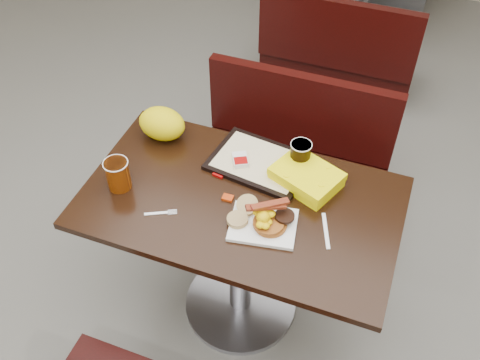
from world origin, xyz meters
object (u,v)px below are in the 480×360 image
at_px(knife, 326,231).
at_px(clamshell, 306,177).
at_px(bench_far_s, 342,39).
at_px(hashbrown_sleeve_left, 240,160).
at_px(tray, 260,163).
at_px(paper_bag, 162,124).
at_px(coffee_cup_near, 118,175).
at_px(platter, 263,225).
at_px(pancake_stack, 271,223).
at_px(bench_near_n, 288,156).
at_px(table_near, 241,258).
at_px(fork, 156,213).
at_px(coffee_cup_far, 300,155).

distance_m(knife, clamshell, 0.25).
xyz_separation_m(bench_far_s, hashbrown_sleeve_left, (-0.07, -1.72, 0.42)).
distance_m(hashbrown_sleeve_left, clamshell, 0.28).
height_order(bench_far_s, tray, tray).
bearing_deg(hashbrown_sleeve_left, paper_bag, 143.46).
height_order(bench_far_s, hashbrown_sleeve_left, hashbrown_sleeve_left).
bearing_deg(tray, bench_far_s, 97.81).
height_order(coffee_cup_near, hashbrown_sleeve_left, coffee_cup_near).
bearing_deg(platter, tray, 101.26).
bearing_deg(clamshell, platter, -85.92).
distance_m(pancake_stack, clamshell, 0.27).
xyz_separation_m(bench_far_s, platter, (0.12, -1.99, 0.40)).
xyz_separation_m(coffee_cup_near, hashbrown_sleeve_left, (0.39, 0.27, -0.03)).
xyz_separation_m(bench_near_n, paper_bag, (-0.43, -0.47, 0.46)).
bearing_deg(pancake_stack, hashbrown_sleeve_left, 128.95).
relative_size(tray, clamshell, 1.57).
height_order(pancake_stack, hashbrown_sleeve_left, same).
distance_m(table_near, coffee_cup_near, 0.64).
relative_size(platter, clamshell, 0.97).
xyz_separation_m(tray, clamshell, (0.20, -0.04, 0.02)).
height_order(coffee_cup_near, clamshell, coffee_cup_near).
bearing_deg(knife, fork, -97.27).
relative_size(knife, clamshell, 0.67).
relative_size(bench_far_s, paper_bag, 5.00).
height_order(fork, clamshell, clamshell).
bearing_deg(bench_near_n, table_near, -90.00).
bearing_deg(platter, bench_far_s, 83.53).
height_order(bench_near_n, platter, platter).
xyz_separation_m(pancake_stack, tray, (-0.14, 0.30, -0.02)).
bearing_deg(pancake_stack, knife, 16.65).
bearing_deg(hashbrown_sleeve_left, coffee_cup_far, -12.56).
bearing_deg(bench_near_n, bench_far_s, 90.00).
relative_size(table_near, tray, 3.11).
bearing_deg(coffee_cup_near, platter, 0.45).
xyz_separation_m(bench_far_s, knife, (0.34, -1.93, 0.39)).
distance_m(pancake_stack, hashbrown_sleeve_left, 0.34).
xyz_separation_m(fork, tray, (0.27, 0.38, 0.01)).
xyz_separation_m(fork, paper_bag, (-0.17, 0.40, 0.07)).
bearing_deg(clamshell, knife, -34.90).
bearing_deg(fork, platter, -14.75).
height_order(knife, hashbrown_sleeve_left, hashbrown_sleeve_left).
height_order(bench_near_n, clamshell, clamshell).
relative_size(pancake_stack, coffee_cup_near, 0.94).
bearing_deg(clamshell, tray, -168.28).
relative_size(pancake_stack, knife, 0.72).
xyz_separation_m(bench_near_n, coffee_cup_near, (-0.46, -0.80, 0.45)).
relative_size(bench_near_n, knife, 6.06).
height_order(bench_far_s, clamshell, clamshell).
bearing_deg(clamshell, pancake_stack, -80.49).
bearing_deg(tray, clamshell, -2.80).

